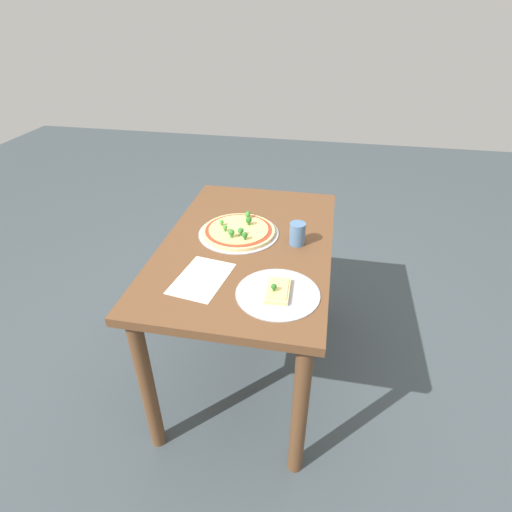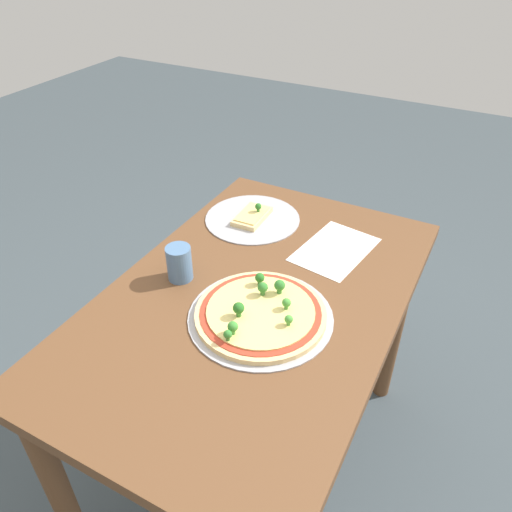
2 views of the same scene
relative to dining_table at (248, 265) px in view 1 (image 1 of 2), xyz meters
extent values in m
plane|color=#3D474C|center=(0.00, 0.00, -0.64)|extent=(8.00, 8.00, 0.00)
cube|color=brown|center=(0.00, 0.00, 0.10)|extent=(1.13, 0.72, 0.04)
cylinder|color=brown|center=(-0.50, -0.30, -0.28)|extent=(0.06, 0.06, 0.72)
cylinder|color=brown|center=(0.50, -0.30, -0.28)|extent=(0.06, 0.06, 0.72)
cylinder|color=brown|center=(-0.50, 0.30, -0.28)|extent=(0.06, 0.06, 0.72)
cylinder|color=brown|center=(0.50, 0.30, -0.28)|extent=(0.06, 0.06, 0.72)
cylinder|color=#A3A3A8|center=(0.07, 0.05, 0.12)|extent=(0.36, 0.36, 0.00)
cylinder|color=#E5C17F|center=(0.07, 0.05, 0.13)|extent=(0.32, 0.32, 0.01)
cylinder|color=#B73823|center=(0.07, 0.05, 0.14)|extent=(0.30, 0.30, 0.00)
cylinder|color=#EACC75|center=(0.07, 0.05, 0.14)|extent=(0.26, 0.26, 0.00)
sphere|color=#479338|center=(0.03, 0.11, 0.16)|extent=(0.02, 0.02, 0.02)
cylinder|color=#51973E|center=(0.03, 0.11, 0.15)|extent=(0.01, 0.01, 0.01)
sphere|color=#337A2D|center=(0.19, 0.03, 0.16)|extent=(0.02, 0.02, 0.02)
cylinder|color=#3F8136|center=(0.19, 0.03, 0.15)|extent=(0.01, 0.01, 0.01)
sphere|color=#479338|center=(0.08, 0.13, 0.16)|extent=(0.02, 0.02, 0.02)
cylinder|color=#51973E|center=(0.08, 0.13, 0.15)|extent=(0.01, 0.01, 0.01)
sphere|color=#337A2D|center=(0.01, 0.03, 0.16)|extent=(0.03, 0.03, 0.03)
cylinder|color=#3F8136|center=(0.01, 0.03, 0.15)|extent=(0.01, 0.01, 0.01)
sphere|color=#286B23|center=(-0.02, 0.01, 0.16)|extent=(0.02, 0.02, 0.02)
cylinder|color=#37742D|center=(-0.02, 0.01, 0.15)|extent=(0.01, 0.01, 0.01)
sphere|color=#3D8933|center=(0.17, 0.03, 0.16)|extent=(0.02, 0.02, 0.02)
cylinder|color=#488E3A|center=(0.17, 0.03, 0.15)|extent=(0.01, 0.01, 0.01)
sphere|color=#286B23|center=(0.11, 0.02, 0.17)|extent=(0.03, 0.03, 0.03)
cylinder|color=#37742D|center=(0.11, 0.02, 0.15)|extent=(0.01, 0.01, 0.01)
sphere|color=#337A2D|center=(-0.01, 0.07, 0.17)|extent=(0.03, 0.03, 0.03)
cylinder|color=#3F8136|center=(-0.01, 0.07, 0.15)|extent=(0.01, 0.01, 0.01)
cylinder|color=#A3A3A8|center=(-0.33, -0.18, 0.12)|extent=(0.30, 0.30, 0.00)
cube|color=#E5C17F|center=(-0.32, -0.18, 0.13)|extent=(0.14, 0.09, 0.02)
cube|color=#EACC75|center=(-0.32, -0.18, 0.14)|extent=(0.12, 0.07, 0.00)
sphere|color=#286B23|center=(-0.34, -0.17, 0.16)|extent=(0.02, 0.02, 0.02)
cylinder|color=#37742D|center=(-0.34, -0.17, 0.15)|extent=(0.01, 0.01, 0.01)
cylinder|color=#4C7099|center=(0.03, -0.21, 0.17)|extent=(0.07, 0.07, 0.10)
cube|color=white|center=(-0.29, 0.11, 0.12)|extent=(0.28, 0.21, 0.00)
camera|label=1|loc=(-1.43, -0.31, 1.00)|focal=28.00mm
camera|label=2|loc=(0.87, 0.46, 0.95)|focal=35.00mm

